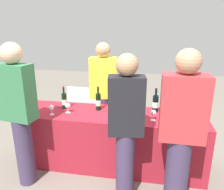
% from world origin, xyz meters
% --- Properties ---
extents(ground_plane, '(12.00, 12.00, 0.00)m').
position_xyz_m(ground_plane, '(0.00, 0.00, 0.00)').
color(ground_plane, slate).
extents(tasting_table, '(2.37, 0.64, 0.74)m').
position_xyz_m(tasting_table, '(0.00, 0.00, 0.37)').
color(tasting_table, maroon).
rests_on(tasting_table, ground_plane).
extents(wine_bottle_0, '(0.07, 0.07, 0.31)m').
position_xyz_m(wine_bottle_0, '(-0.67, 0.07, 0.85)').
color(wine_bottle_0, black).
rests_on(wine_bottle_0, tasting_table).
extents(wine_bottle_1, '(0.07, 0.07, 0.32)m').
position_xyz_m(wine_bottle_1, '(-0.20, 0.10, 0.86)').
color(wine_bottle_1, black).
rests_on(wine_bottle_1, tasting_table).
extents(wine_bottle_2, '(0.08, 0.08, 0.33)m').
position_xyz_m(wine_bottle_2, '(0.18, 0.10, 0.87)').
color(wine_bottle_2, black).
rests_on(wine_bottle_2, tasting_table).
extents(wine_bottle_3, '(0.08, 0.08, 0.32)m').
position_xyz_m(wine_bottle_3, '(0.54, 0.16, 0.86)').
color(wine_bottle_3, black).
rests_on(wine_bottle_3, tasting_table).
extents(wine_bottle_4, '(0.07, 0.07, 0.32)m').
position_xyz_m(wine_bottle_4, '(0.87, 0.07, 0.86)').
color(wine_bottle_4, black).
rests_on(wine_bottle_4, tasting_table).
extents(wine_glass_0, '(0.07, 0.07, 0.13)m').
position_xyz_m(wine_glass_0, '(-0.75, -0.17, 0.84)').
color(wine_glass_0, silver).
rests_on(wine_glass_0, tasting_table).
extents(wine_glass_1, '(0.07, 0.07, 0.13)m').
position_xyz_m(wine_glass_1, '(-0.57, -0.07, 0.84)').
color(wine_glass_1, silver).
rests_on(wine_glass_1, tasting_table).
extents(wine_glass_2, '(0.07, 0.07, 0.14)m').
position_xyz_m(wine_glass_2, '(0.16, -0.05, 0.84)').
color(wine_glass_2, silver).
rests_on(wine_glass_2, tasting_table).
extents(wine_glass_3, '(0.07, 0.07, 0.13)m').
position_xyz_m(wine_glass_3, '(0.52, -0.12, 0.84)').
color(wine_glass_3, silver).
rests_on(wine_glass_3, tasting_table).
extents(wine_glass_4, '(0.06, 0.06, 0.13)m').
position_xyz_m(wine_glass_4, '(0.64, -0.07, 0.83)').
color(wine_glass_4, silver).
rests_on(wine_glass_4, tasting_table).
extents(wine_glass_5, '(0.07, 0.07, 0.15)m').
position_xyz_m(wine_glass_5, '(0.72, -0.13, 0.85)').
color(wine_glass_5, silver).
rests_on(wine_glass_5, tasting_table).
extents(ice_bucket, '(0.20, 0.20, 0.20)m').
position_xyz_m(ice_bucket, '(0.71, -0.02, 0.85)').
color(ice_bucket, silver).
rests_on(ice_bucket, tasting_table).
extents(server_pouring, '(0.42, 0.27, 1.60)m').
position_xyz_m(server_pouring, '(-0.22, 0.51, 0.87)').
color(server_pouring, '#3F3351').
rests_on(server_pouring, ground_plane).
extents(guest_0, '(0.39, 0.25, 1.67)m').
position_xyz_m(guest_0, '(-0.95, -0.54, 0.92)').
color(guest_0, '#3F3351').
rests_on(guest_0, ground_plane).
extents(guest_1, '(0.38, 0.24, 1.59)m').
position_xyz_m(guest_1, '(0.25, -0.58, 0.88)').
color(guest_1, '#3F3351').
rests_on(guest_1, ground_plane).
extents(guest_2, '(0.41, 0.23, 1.65)m').
position_xyz_m(guest_2, '(0.77, -0.66, 0.89)').
color(guest_2, '#3F3351').
rests_on(guest_2, ground_plane).
extents(menu_board, '(0.55, 0.07, 0.81)m').
position_xyz_m(menu_board, '(-0.68, 0.88, 0.40)').
color(menu_board, white).
rests_on(menu_board, ground_plane).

